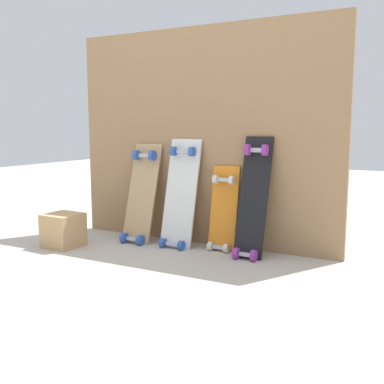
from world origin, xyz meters
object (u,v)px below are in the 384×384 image
Objects in this scene: wooden_crate at (63,230)px; skateboard_natural at (141,197)px; skateboard_white at (180,198)px; skateboard_orange at (223,213)px; skateboard_black at (253,202)px.

skateboard_natural is at bearing 45.35° from wooden_crate.
skateboard_white reaches higher than skateboard_natural.
skateboard_white reaches higher than skateboard_orange.
skateboard_black is 3.62× the size of wooden_crate.
skateboard_black is at bearing 17.66° from wooden_crate.
skateboard_orange is 2.77× the size of wooden_crate.
skateboard_white is 0.98× the size of skateboard_black.
skateboard_black reaches higher than skateboard_white.
skateboard_white is (0.30, 0.01, 0.02)m from skateboard_natural.
skateboard_orange is at bearing 8.11° from skateboard_white.
wooden_crate is (-1.16, -0.37, -0.22)m from skateboard_black.
skateboard_natural is 3.36× the size of wooden_crate.
skateboard_white is at bearing 30.02° from wooden_crate.
skateboard_natural reaches higher than skateboard_orange.
skateboard_orange is 0.24m from skateboard_black.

